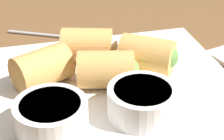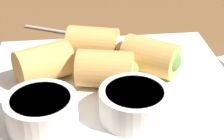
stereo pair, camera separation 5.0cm
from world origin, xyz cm
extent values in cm
cube|color=brown|center=(0.00, 0.00, 1.00)|extent=(180.00, 140.00, 2.00)
cube|color=white|center=(1.55, 0.63, 2.60)|extent=(28.49, 24.44, 1.20)
cube|color=white|center=(1.55, 0.63, 3.35)|extent=(29.63, 25.42, 0.30)
cylinder|color=#DBA356|center=(3.37, -5.60, 5.74)|extent=(7.53, 6.13, 4.48)
sphere|color=beige|center=(0.88, -4.87, 5.74)|extent=(2.91, 2.91, 2.91)
cylinder|color=#DBA356|center=(-3.45, -1.28, 5.74)|extent=(7.92, 7.43, 4.48)
sphere|color=#56843D|center=(-5.57, 0.22, 5.74)|extent=(2.91, 2.91, 2.91)
cylinder|color=#DBA356|center=(9.62, -1.13, 5.74)|extent=(7.82, 6.83, 4.48)
sphere|color=#B23D2D|center=(7.27, -2.24, 5.74)|extent=(2.91, 2.91, 2.91)
cylinder|color=#DBA356|center=(2.42, 1.04, 5.74)|extent=(7.39, 5.86, 4.48)
sphere|color=#6B9E47|center=(-0.11, 1.64, 5.74)|extent=(2.91, 2.91, 2.91)
cylinder|color=white|center=(-0.12, 7.42, 5.13)|extent=(7.38, 7.38, 3.27)
cylinder|color=beige|center=(-0.12, 7.42, 6.47)|extent=(6.05, 6.05, 0.59)
cylinder|color=white|center=(9.51, 7.61, 5.13)|extent=(7.38, 7.38, 3.27)
cylinder|color=#DBBC89|center=(9.51, 7.61, 6.47)|extent=(6.05, 6.05, 0.59)
cylinder|color=#B2B2B7|center=(9.19, -17.93, 2.25)|extent=(9.13, 4.90, 0.50)
ellipsoid|color=#B2B2B7|center=(0.73, -13.70, 2.59)|extent=(4.22, 3.87, 1.18)
camera|label=1|loc=(10.82, 37.55, 28.26)|focal=60.00mm
camera|label=2|loc=(5.89, 38.44, 28.26)|focal=60.00mm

